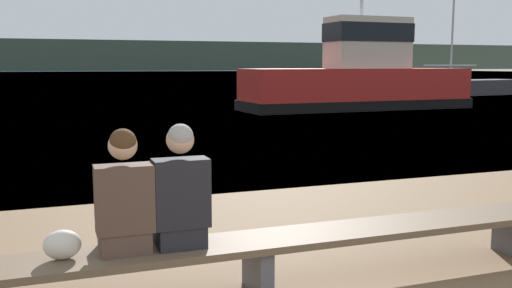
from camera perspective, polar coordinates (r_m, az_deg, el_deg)
water_surface at (r=127.97m, az=-19.49°, el=6.66°), size 240.00×240.00×0.00m
far_shoreline at (r=197.81m, az=-19.80°, el=8.37°), size 600.00×12.00×9.80m
bench_main at (r=4.83m, az=0.16°, el=-10.44°), size 6.07×0.55×0.46m
person_left at (r=4.46m, az=-13.06°, el=-5.45°), size 0.43×0.41×0.97m
person_right at (r=4.53m, az=-7.57°, el=-5.00°), size 0.43×0.41×0.99m
shopping_bag at (r=4.52m, az=-18.80°, el=-9.51°), size 0.27×0.18×0.22m
tugboat_red at (r=24.94m, az=10.26°, el=6.29°), size 10.21×3.11×7.00m
moored_sailboat at (r=37.37m, az=19.33°, el=5.37°), size 9.86×3.21×9.14m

